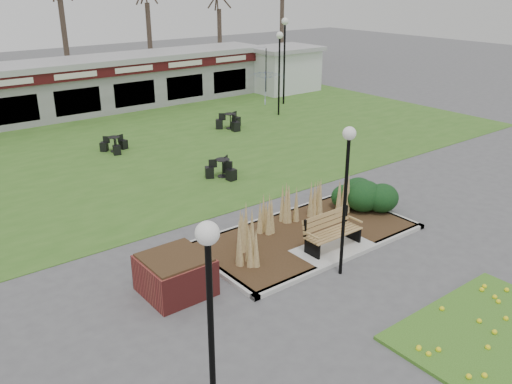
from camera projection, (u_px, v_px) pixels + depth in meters
ground at (336, 253)px, 14.68m from camera, size 100.00×100.00×0.00m
lawn at (137, 149)px, 23.47m from camera, size 34.00×16.00×0.02m
flower_bed at (496, 333)px, 11.28m from camera, size 4.20×3.00×0.16m
planting_bed at (335, 213)px, 16.26m from camera, size 6.75×3.40×1.27m
park_bench at (331, 231)px, 14.64m from camera, size 1.70×0.66×0.93m
brick_planter at (175, 274)px, 12.72m from camera, size 1.50×1.50×0.95m
food_pavilion at (67, 88)px, 28.76m from camera, size 24.60×3.40×2.90m
service_hut at (284, 68)px, 35.03m from camera, size 4.40×3.40×2.83m
lamp_post_near_left at (210, 294)px, 7.43m from camera, size 0.33×0.33×4.03m
lamp_post_near_right at (347, 170)px, 12.67m from camera, size 0.32×0.32×3.82m
lamp_post_mid_right at (279, 55)px, 28.13m from camera, size 0.36×0.36×4.36m
lamp_post_far_right at (285, 42)px, 30.55m from camera, size 0.40×0.40×4.86m
bistro_set_a at (115, 147)px, 23.09m from camera, size 1.18×1.17×0.65m
bistro_set_b at (223, 171)px, 20.17m from camera, size 1.28×1.16×0.68m
bistro_set_c at (230, 124)px, 26.55m from camera, size 1.40×1.30×0.75m
patio_umbrella at (266, 88)px, 28.19m from camera, size 2.07×2.10×2.48m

